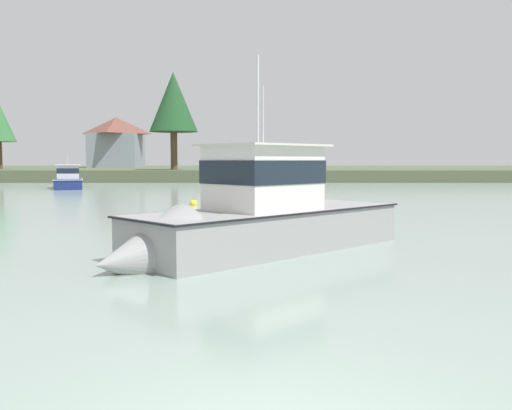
{
  "coord_description": "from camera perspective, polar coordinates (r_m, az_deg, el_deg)",
  "views": [
    {
      "loc": [
        -0.18,
        -5.27,
        2.8
      ],
      "look_at": [
        -0.15,
        19.29,
        0.81
      ],
      "focal_mm": 39.3,
      "sensor_mm": 36.0,
      "label": 1
    }
  ],
  "objects": [
    {
      "name": "cruiser_navy",
      "position": [
        58.9,
        -18.64,
        2.17
      ],
      "size": [
        4.84,
        8.47,
        4.3
      ],
      "color": "navy",
      "rests_on": "ground"
    },
    {
      "name": "mooring_buoy_green",
      "position": [
        54.51,
        -3.9,
        1.75
      ],
      "size": [
        0.42,
        0.42,
        0.47
      ],
      "color": "#1E8C47",
      "rests_on": "ground"
    },
    {
      "name": "far_shore_bank",
      "position": [
        97.57,
        0.03,
        3.42
      ],
      "size": [
        246.58,
        59.07,
        1.51
      ],
      "primitive_type": "cube",
      "color": "#4C563D",
      "rests_on": "ground"
    },
    {
      "name": "shore_tree_right",
      "position": [
        74.04,
        -8.49,
        10.26
      ],
      "size": [
        6.24,
        6.24,
        12.53
      ],
      "color": "brown",
      "rests_on": "far_shore_bank"
    },
    {
      "name": "cruiser_grey",
      "position": [
        16.67,
        -0.94,
        -2.54
      ],
      "size": [
        9.66,
        9.46,
        6.03
      ],
      "color": "gray",
      "rests_on": "ground"
    },
    {
      "name": "cottage_hillside",
      "position": [
        97.98,
        -14.08,
        6.27
      ],
      "size": [
        8.52,
        9.46,
        8.4
      ],
      "color": "gray",
      "rests_on": "far_shore_bank"
    },
    {
      "name": "mooring_buoy_yellow",
      "position": [
        34.84,
        -6.45,
        0.13
      ],
      "size": [
        0.5,
        0.5,
        0.55
      ],
      "color": "yellow",
      "rests_on": "ground"
    },
    {
      "name": "sailboat_wood",
      "position": [
        46.88,
        1.01,
        1.51
      ],
      "size": [
        8.97,
        2.56,
        11.93
      ],
      "color": "brown",
      "rests_on": "ground"
    }
  ]
}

